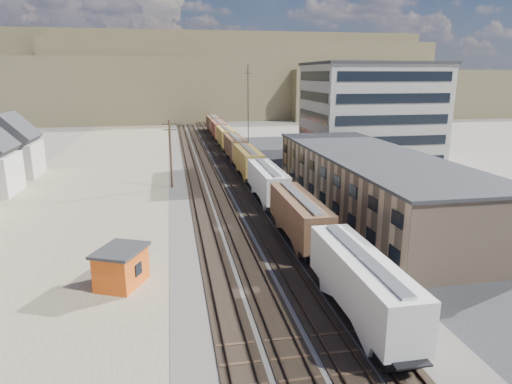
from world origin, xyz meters
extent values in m
plane|color=#6B6356|center=(0.00, 0.00, 0.00)|extent=(300.00, 300.00, 0.00)
cube|color=#4C4742|center=(0.00, 50.00, 0.03)|extent=(18.00, 200.00, 0.06)
cube|color=#7E6B56|center=(-20.00, 40.00, 0.01)|extent=(24.00, 180.00, 0.03)
cube|color=#232326|center=(22.00, 35.00, 0.02)|extent=(26.00, 120.00, 0.04)
cube|color=black|center=(-5.00, 50.00, 0.10)|extent=(2.60, 200.00, 0.08)
cube|color=#38281E|center=(-5.72, 50.00, 0.22)|extent=(0.08, 200.00, 0.16)
cube|color=#38281E|center=(-4.28, 50.00, 0.22)|extent=(0.08, 200.00, 0.16)
cube|color=black|center=(-2.00, 50.00, 0.10)|extent=(2.60, 200.00, 0.08)
cube|color=#38281E|center=(-2.72, 50.00, 0.22)|extent=(0.08, 200.00, 0.16)
cube|color=#38281E|center=(-1.28, 50.00, 0.22)|extent=(0.08, 200.00, 0.16)
cube|color=black|center=(1.00, 50.00, 0.10)|extent=(2.60, 200.00, 0.08)
cube|color=#38281E|center=(0.28, 50.00, 0.22)|extent=(0.08, 200.00, 0.16)
cube|color=#38281E|center=(1.72, 50.00, 0.22)|extent=(0.08, 200.00, 0.16)
cube|color=black|center=(3.80, 50.00, 0.10)|extent=(2.60, 200.00, 0.08)
cube|color=#38281E|center=(3.08, 50.00, 0.22)|extent=(0.08, 200.00, 0.16)
cube|color=#38281E|center=(4.52, 50.00, 0.22)|extent=(0.08, 200.00, 0.16)
cube|color=black|center=(3.80, -3.45, 0.75)|extent=(2.20, 2.20, 0.90)
cube|color=black|center=(3.80, 6.70, 0.75)|extent=(2.20, 2.20, 0.90)
cube|color=silver|center=(3.80, 1.62, 2.90)|extent=(3.00, 13.34, 3.40)
cube|color=#B7B7B2|center=(3.80, 1.62, 4.68)|extent=(0.90, 12.32, 0.16)
cube|color=black|center=(3.80, 11.75, 0.75)|extent=(2.20, 2.20, 0.90)
cube|color=black|center=(3.80, 21.90, 0.75)|extent=(2.20, 2.20, 0.90)
cube|color=#4E3721|center=(3.80, 16.82, 2.90)|extent=(3.00, 13.34, 3.40)
cube|color=#B7B7B2|center=(3.80, 16.82, 4.68)|extent=(0.90, 12.33, 0.16)
cube|color=black|center=(3.80, 26.95, 0.75)|extent=(2.20, 2.20, 0.90)
cube|color=black|center=(3.80, 37.10, 0.75)|extent=(2.20, 2.20, 0.90)
cube|color=silver|center=(3.80, 32.02, 2.90)|extent=(3.00, 13.34, 3.40)
cube|color=#B7B7B2|center=(3.80, 32.02, 4.68)|extent=(0.90, 12.33, 0.16)
cube|color=black|center=(3.80, 42.15, 0.75)|extent=(2.20, 2.20, 0.90)
cube|color=black|center=(3.80, 52.30, 0.75)|extent=(2.20, 2.20, 0.90)
cube|color=olive|center=(3.80, 47.22, 2.90)|extent=(3.00, 13.34, 3.40)
cube|color=#B7B7B2|center=(3.80, 47.22, 4.68)|extent=(0.90, 12.33, 0.16)
cube|color=black|center=(3.80, 57.35, 0.75)|extent=(2.20, 2.20, 0.90)
cube|color=black|center=(3.80, 67.50, 0.75)|extent=(2.20, 2.20, 0.90)
cube|color=#4E3721|center=(3.80, 62.42, 2.90)|extent=(3.00, 13.34, 3.40)
cube|color=#B7B7B2|center=(3.80, 62.42, 4.68)|extent=(0.90, 12.33, 0.16)
cube|color=black|center=(3.80, 72.55, 0.75)|extent=(2.20, 2.20, 0.90)
cube|color=black|center=(3.80, 82.70, 0.75)|extent=(2.20, 2.20, 0.90)
cube|color=olive|center=(3.80, 77.62, 2.90)|extent=(3.00, 13.34, 3.40)
cube|color=#B7B7B2|center=(3.80, 77.62, 4.68)|extent=(0.90, 12.32, 0.16)
cube|color=black|center=(3.80, 87.75, 0.75)|extent=(2.20, 2.20, 0.90)
cube|color=black|center=(3.80, 97.90, 0.75)|extent=(2.20, 2.20, 0.90)
cube|color=brown|center=(3.80, 92.82, 2.90)|extent=(3.00, 13.34, 3.40)
cube|color=#B7B7B2|center=(3.80, 92.82, 4.68)|extent=(0.90, 12.32, 0.16)
cube|color=black|center=(3.80, 102.95, 0.75)|extent=(2.20, 2.20, 0.90)
cube|color=black|center=(3.80, 113.10, 0.75)|extent=(2.20, 2.20, 0.90)
cube|color=#4E3721|center=(3.80, 108.02, 2.90)|extent=(3.00, 13.34, 3.40)
cube|color=#B7B7B2|center=(3.80, 108.02, 4.68)|extent=(0.90, 12.32, 0.16)
cube|color=#9F8164|center=(15.00, 25.00, 3.50)|extent=(12.00, 40.00, 7.00)
cube|color=#2D2D30|center=(15.00, 25.00, 7.10)|extent=(12.40, 40.40, 0.30)
cube|color=black|center=(8.95, 25.00, 2.20)|extent=(0.12, 36.00, 1.20)
cube|color=black|center=(8.95, 25.00, 5.20)|extent=(0.12, 36.00, 1.20)
cube|color=#9E998E|center=(28.00, 55.00, 9.00)|extent=(22.00, 18.00, 18.00)
cube|color=#2D2D30|center=(28.00, 55.00, 18.20)|extent=(22.60, 18.60, 0.50)
cube|color=black|center=(16.95, 55.00, 9.00)|extent=(0.12, 16.00, 16.00)
cube|color=black|center=(28.00, 45.95, 9.00)|extent=(20.00, 0.12, 16.00)
cylinder|color=#382619|center=(-8.50, 42.00, 5.00)|extent=(0.32, 0.32, 10.00)
cube|color=#382619|center=(-8.50, 42.00, 9.40)|extent=(2.20, 0.14, 0.14)
cube|color=#382619|center=(-8.50, 42.00, 8.60)|extent=(1.90, 0.14, 0.14)
cylinder|color=black|center=(-7.90, 42.00, 9.55)|extent=(0.08, 0.08, 0.22)
cylinder|color=black|center=(6.00, 60.00, 9.00)|extent=(0.16, 0.16, 18.00)
cube|color=black|center=(6.00, 60.00, 16.50)|extent=(1.20, 0.08, 0.08)
cube|color=#9E998E|center=(-34.00, 55.00, 2.75)|extent=(8.00, 8.00, 5.50)
cube|color=#2D2D30|center=(-34.00, 55.00, 6.40)|extent=(8.15, 8.16, 8.15)
cube|color=brown|center=(-60.00, 150.00, 11.00)|extent=(120.00, 40.00, 22.00)
cube|color=brown|center=(20.00, 160.00, 14.00)|extent=(140.00, 45.00, 28.00)
cube|color=brown|center=(90.00, 150.00, 9.00)|extent=(110.00, 38.00, 18.00)
cube|color=brown|center=(-10.00, 180.00, 16.00)|extent=(200.00, 60.00, 32.00)
cube|color=#D85314|center=(-12.66, 10.01, 1.44)|extent=(4.20, 4.68, 2.88)
cube|color=#2D2D30|center=(-12.66, 10.01, 2.98)|extent=(4.70, 5.19, 0.24)
cube|color=black|center=(-11.31, 9.40, 1.54)|extent=(0.48, 0.92, 0.96)
imported|color=navy|center=(21.26, 39.64, 0.78)|extent=(4.38, 6.19, 1.57)
imported|color=silver|center=(33.43, 47.33, 0.67)|extent=(2.40, 4.18, 1.34)
camera|label=1|loc=(-8.33, -24.69, 16.26)|focal=32.00mm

